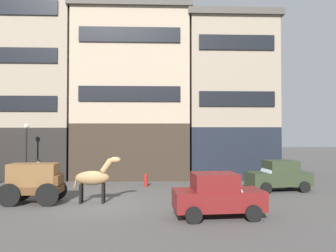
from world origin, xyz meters
The scene contains 11 objects.
ground_plane centered at (0.00, 0.00, 0.00)m, with size 120.00×120.00×0.00m, color #4C4947.
building_far_left centered at (-7.85, 10.15, 7.43)m, with size 8.83×6.71×14.78m.
building_center_left centered at (0.84, 10.15, 6.70)m, with size 9.25×6.71×13.32m.
building_center_right centered at (8.69, 10.15, 6.42)m, with size 7.15×6.71×12.75m.
cargo_wagon centered at (-3.27, 0.17, 1.15)m, with size 2.91×1.52×1.98m.
draft_horse centered at (-0.32, 0.17, 1.27)m, with size 2.34×0.61×2.30m.
sedan_dark centered at (10.23, 3.14, 0.91)m, with size 3.86×2.20×1.83m.
sedan_light centered at (5.33, -2.66, 0.91)m, with size 3.82×2.10×1.83m.
pedestrian_officer centered at (-4.78, 4.74, 0.98)m, with size 0.51×0.51×1.79m.
streetlamp_curbside centered at (-5.98, 5.72, 2.67)m, with size 0.32×0.32×4.12m.
fire_hydrant_curbside centered at (2.09, 4.88, 0.43)m, with size 0.24×0.24×0.83m.
Camera 1 is at (2.80, -15.66, 3.51)m, focal length 33.47 mm.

